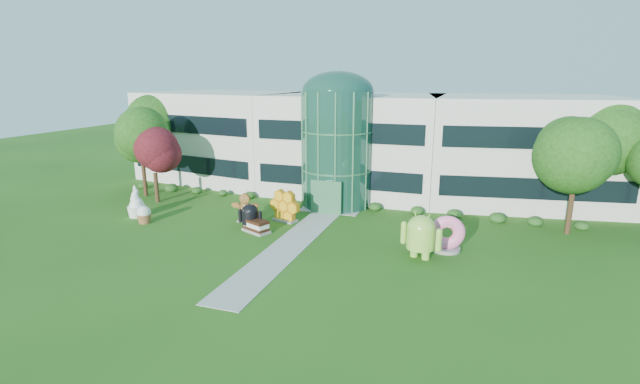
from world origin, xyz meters
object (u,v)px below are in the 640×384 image
(android_black, at_px, (250,215))
(gingerbread, at_px, (245,207))
(android_green, at_px, (421,233))
(donut, at_px, (447,233))

(android_black, distance_m, gingerbread, 2.12)
(gingerbread, bearing_deg, android_green, -20.76)
(donut, bearing_deg, android_black, 170.43)
(android_green, distance_m, donut, 2.37)
(donut, distance_m, gingerbread, 15.35)
(android_black, bearing_deg, donut, 1.72)
(gingerbread, bearing_deg, donut, -12.87)
(android_green, bearing_deg, android_black, -168.37)
(android_green, height_order, android_black, android_green)
(android_green, xyz_separation_m, android_black, (-12.56, 1.46, -0.48))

